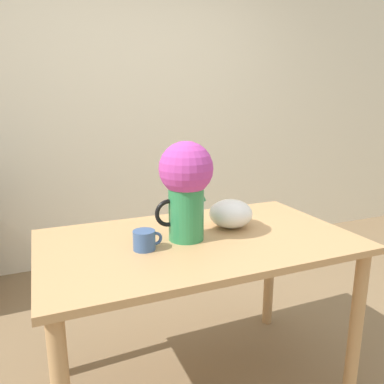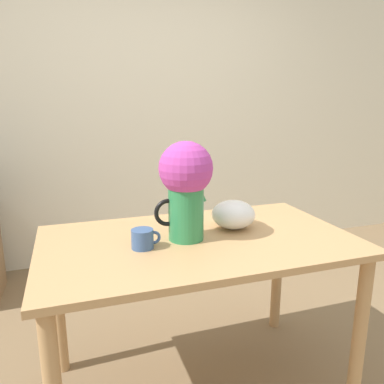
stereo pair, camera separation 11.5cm
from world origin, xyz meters
TOP-DOWN VIEW (x-y plane):
  - wall_back at (0.00, 1.84)m, footprint 8.00×0.05m
  - table at (-0.11, 0.08)m, footprint 1.39×0.81m
  - flower_vase at (-0.16, 0.09)m, footprint 0.26×0.23m
  - coffee_mug at (-0.36, 0.05)m, footprint 0.12×0.09m
  - white_bowl at (0.10, 0.16)m, footprint 0.21×0.21m

SIDE VIEW (x-z plane):
  - table at x=-0.11m, z-range 0.28..1.06m
  - coffee_mug at x=-0.36m, z-range 0.78..0.86m
  - white_bowl at x=0.10m, z-range 0.78..0.92m
  - flower_vase at x=-0.16m, z-range 0.83..1.26m
  - wall_back at x=0.00m, z-range 0.00..2.60m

